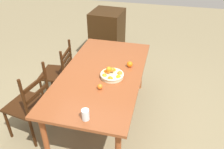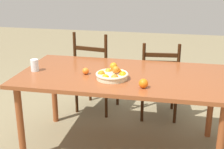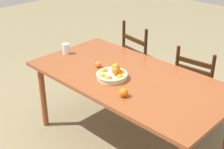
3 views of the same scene
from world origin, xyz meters
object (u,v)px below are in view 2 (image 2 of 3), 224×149
(fruit_bowl, at_px, (112,75))
(orange_loose_0, at_px, (143,83))
(drinking_glass, at_px, (35,65))
(orange_loose_1, at_px, (86,71))
(chair_near_window, at_px, (96,75))
(dining_table, at_px, (123,81))
(chair_by_cabinet, at_px, (159,81))

(fruit_bowl, relative_size, orange_loose_0, 3.75)
(fruit_bowl, distance_m, drinking_glass, 0.77)
(orange_loose_0, bearing_deg, fruit_bowl, 150.08)
(orange_loose_1, bearing_deg, chair_near_window, 98.77)
(dining_table, relative_size, drinking_glass, 16.82)
(dining_table, distance_m, fruit_bowl, 0.20)
(dining_table, bearing_deg, chair_near_window, 120.30)
(drinking_glass, bearing_deg, orange_loose_0, -12.57)
(fruit_bowl, relative_size, orange_loose_1, 4.75)
(dining_table, xyz_separation_m, drinking_glass, (-0.84, -0.08, 0.13))
(dining_table, distance_m, chair_near_window, 0.97)
(orange_loose_1, bearing_deg, orange_loose_0, -23.37)
(orange_loose_0, bearing_deg, orange_loose_1, 156.63)
(chair_by_cabinet, relative_size, orange_loose_1, 15.29)
(fruit_bowl, height_order, orange_loose_1, fruit_bowl)
(fruit_bowl, bearing_deg, orange_loose_0, -29.92)
(dining_table, distance_m, orange_loose_1, 0.36)
(dining_table, xyz_separation_m, chair_near_window, (-0.47, 0.81, -0.24))
(dining_table, bearing_deg, chair_by_cabinet, 68.44)
(orange_loose_0, distance_m, orange_loose_1, 0.61)
(orange_loose_0, xyz_separation_m, drinking_glass, (-1.06, 0.24, 0.02))
(chair_near_window, distance_m, orange_loose_1, 0.95)
(chair_near_window, xyz_separation_m, orange_loose_0, (0.70, -1.12, 0.35))
(chair_by_cabinet, distance_m, orange_loose_0, 1.15)
(chair_near_window, distance_m, chair_by_cabinet, 0.78)
(dining_table, relative_size, orange_loose_0, 24.74)
(chair_near_window, bearing_deg, dining_table, 129.78)
(chair_near_window, height_order, fruit_bowl, chair_near_window)
(orange_loose_1, xyz_separation_m, drinking_glass, (-0.50, -0.01, 0.03))
(dining_table, distance_m, chair_by_cabinet, 0.87)
(orange_loose_1, bearing_deg, drinking_glass, -179.36)
(drinking_glass, bearing_deg, dining_table, 5.29)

